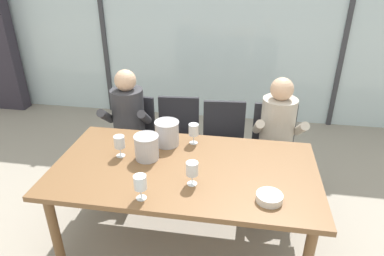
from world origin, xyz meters
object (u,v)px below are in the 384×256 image
tasting_bowl (269,198)px  chair_center (224,139)px  dining_table (185,175)px  chair_right_of_center (274,142)px  wine_glass_near_bucket (194,131)px  wine_glass_center_pour (140,183)px  person_beige_jumper (278,133)px  ice_bucket_secondary (147,147)px  wine_glass_by_left_taster (192,170)px  ice_bucket_primary (167,133)px  chair_near_curtain (133,132)px  chair_left_of_center (178,134)px  person_charcoal_jacket (127,122)px  wine_glass_by_right_taster (119,143)px

tasting_bowl → chair_center: bearing=107.3°
dining_table → chair_right_of_center: size_ratio=2.27×
wine_glass_near_bucket → wine_glass_center_pour: 0.81m
person_beige_jumper → tasting_bowl: 1.10m
wine_glass_center_pour → tasting_bowl: bearing=7.6°
person_beige_jumper → ice_bucket_secondary: 1.28m
person_beige_jumper → wine_glass_center_pour: (-0.94, -1.20, 0.18)m
person_beige_jumper → chair_center: bearing=163.3°
dining_table → chair_right_of_center: (0.73, 0.94, -0.16)m
wine_glass_near_bucket → wine_glass_by_left_taster: bearing=-82.0°
ice_bucket_primary → tasting_bowl: bearing=-37.1°
wine_glass_by_left_taster → chair_right_of_center: bearing=60.8°
chair_near_curtain → wine_glass_center_pour: size_ratio=4.97×
dining_table → wine_glass_near_bucket: 0.42m
chair_center → person_beige_jumper: bearing=-18.7°
tasting_bowl → chair_right_of_center: bearing=84.4°
dining_table → wine_glass_center_pour: (-0.21, -0.41, 0.19)m
chair_left_of_center → ice_bucket_primary: 0.72m
ice_bucket_primary → ice_bucket_secondary: (-0.10, -0.24, -0.01)m
ice_bucket_primary → wine_glass_center_pour: size_ratio=1.20×
chair_near_curtain → person_beige_jumper: size_ratio=0.73×
person_charcoal_jacket → ice_bucket_primary: size_ratio=5.68×
chair_center → ice_bucket_secondary: 1.05m
dining_table → wine_glass_by_right_taster: bearing=172.0°
tasting_bowl → wine_glass_by_left_taster: size_ratio=0.99×
chair_left_of_center → wine_glass_by_left_taster: wine_glass_by_left_taster is taller
chair_left_of_center → ice_bucket_secondary: (-0.06, -0.88, 0.34)m
chair_near_curtain → wine_glass_center_pour: wine_glass_center_pour is taller
ice_bucket_secondary → wine_glass_center_pour: ice_bucket_secondary is taller
wine_glass_near_bucket → ice_bucket_primary: bearing=-165.8°
person_beige_jumper → ice_bucket_secondary: size_ratio=6.00×
person_beige_jumper → wine_glass_by_left_taster: person_beige_jumper is taller
wine_glass_by_right_taster → person_charcoal_jacket: bearing=105.7°
chair_center → wine_glass_center_pour: bearing=-113.6°
wine_glass_by_left_taster → wine_glass_by_right_taster: size_ratio=1.00×
chair_near_curtain → chair_center: bearing=5.1°
person_charcoal_jacket → ice_bucket_secondary: (0.42, -0.72, 0.17)m
wine_glass_center_pour → wine_glass_by_right_taster: same height
person_charcoal_jacket → ice_bucket_primary: bearing=-48.1°
dining_table → person_charcoal_jacket: bearing=132.4°
ice_bucket_secondary → wine_glass_by_left_taster: size_ratio=1.13×
dining_table → person_charcoal_jacket: 1.08m
person_charcoal_jacket → ice_bucket_primary: (0.52, -0.48, 0.17)m
chair_left_of_center → wine_glass_center_pour: size_ratio=4.97×
chair_center → wine_glass_by_left_taster: wine_glass_by_left_taster is taller
chair_right_of_center → ice_bucket_primary: size_ratio=4.15×
person_beige_jumper → ice_bucket_primary: bearing=-156.2°
chair_right_of_center → ice_bucket_secondary: 1.39m
person_beige_jumper → wine_glass_near_bucket: bearing=-152.8°
chair_right_of_center → wine_glass_by_right_taster: size_ratio=4.97×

